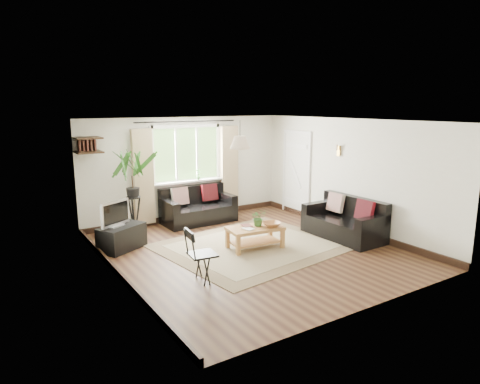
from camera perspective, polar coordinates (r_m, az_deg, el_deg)
floor at (r=8.08m, az=1.54°, el=-7.80°), size 5.50×5.50×0.00m
ceiling at (r=7.62m, az=1.64°, el=9.47°), size 5.50×5.50×0.00m
wall_back at (r=10.12m, az=-7.18°, el=3.10°), size 5.00×0.02×2.40m
wall_front at (r=5.75m, az=17.15°, el=-3.89°), size 5.00×0.02×2.40m
wall_left at (r=6.72m, az=-16.38°, el=-1.65°), size 0.02×5.50×2.40m
wall_right at (r=9.37m, az=14.36°, el=2.14°), size 0.02×5.50×2.40m
rug at (r=8.31m, az=1.73°, el=-7.16°), size 3.61×3.21×0.02m
window at (r=10.04m, az=-7.13°, el=5.05°), size 2.50×0.16×2.16m
door at (r=10.60m, az=7.51°, el=2.38°), size 0.06×0.96×2.06m
corner_shelf at (r=9.07m, az=-19.60°, el=5.93°), size 0.50×0.50×0.34m
pendant_lamp at (r=7.98m, az=-0.00°, el=7.05°), size 0.36×0.36×0.54m
wall_sconce at (r=9.46m, az=12.91°, el=5.60°), size 0.12×0.12×0.28m
sofa_back at (r=9.89m, az=-5.55°, el=-1.87°), size 1.66×0.85×0.77m
sofa_right at (r=8.97m, az=13.63°, el=-3.54°), size 1.67×0.85×0.78m
coffee_table at (r=8.13m, az=2.01°, el=-6.11°), size 1.09×0.68×0.42m
table_plant at (r=8.10m, az=2.46°, el=-3.42°), size 0.32×0.29×0.32m
bowl at (r=8.12m, az=4.22°, el=-4.29°), size 0.41×0.41×0.08m
book_a at (r=7.87m, az=0.65°, el=-5.03°), size 0.19×0.24×0.02m
book_b at (r=8.07m, az=0.35°, el=-4.58°), size 0.22×0.26×0.02m
tv_stand at (r=8.38m, az=-15.47°, el=-5.85°), size 0.98×0.83×0.46m
tv at (r=8.23m, az=-16.31°, el=-2.73°), size 0.68×0.50×0.51m
palm_stand at (r=9.03m, az=-14.07°, el=-0.20°), size 0.71×0.71×1.78m
folding_chair at (r=6.63m, az=-5.03°, el=-8.40°), size 0.49×0.49×0.85m
sill_plant at (r=10.15m, az=-5.59°, el=2.38°), size 0.14×0.10×0.27m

